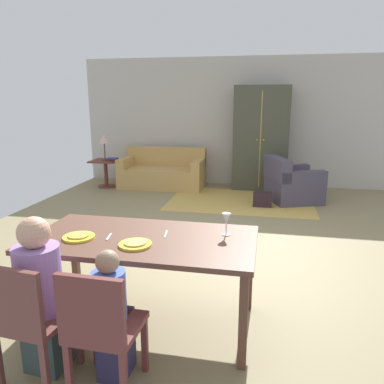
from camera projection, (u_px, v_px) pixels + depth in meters
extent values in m
cube|color=#847753|center=(214.00, 235.00, 5.26)|extent=(6.78, 6.60, 0.02)
cube|color=#BBB5AB|center=(237.00, 122.00, 8.13)|extent=(6.78, 0.10, 2.70)
cube|color=brown|center=(143.00, 240.00, 3.01)|extent=(1.79, 0.92, 0.04)
cube|color=brown|center=(24.00, 297.00, 2.89)|extent=(0.06, 0.06, 0.72)
cube|color=brown|center=(243.00, 322.00, 2.57)|extent=(0.06, 0.06, 0.72)
cube|color=brown|center=(75.00, 256.00, 3.65)|extent=(0.06, 0.06, 0.72)
cube|color=brown|center=(249.00, 271.00, 3.33)|extent=(0.06, 0.06, 0.72)
cylinder|color=yellow|center=(79.00, 237.00, 2.99)|extent=(0.25, 0.25, 0.02)
cylinder|color=gold|center=(79.00, 235.00, 2.98)|extent=(0.17, 0.17, 0.01)
cylinder|color=yellow|center=(135.00, 244.00, 2.84)|extent=(0.25, 0.25, 0.02)
cylinder|color=gold|center=(135.00, 243.00, 2.83)|extent=(0.17, 0.17, 0.01)
cylinder|color=silver|center=(226.00, 235.00, 3.06)|extent=(0.06, 0.06, 0.01)
cylinder|color=silver|center=(226.00, 229.00, 3.05)|extent=(0.01, 0.01, 0.09)
cone|color=silver|center=(226.00, 218.00, 3.02)|extent=(0.07, 0.07, 0.09)
cube|color=silver|center=(109.00, 237.00, 3.01)|extent=(0.04, 0.15, 0.01)
cube|color=silver|center=(166.00, 234.00, 3.07)|extent=(0.04, 0.17, 0.01)
cube|color=brown|center=(37.00, 318.00, 2.48)|extent=(0.46, 0.46, 0.04)
cube|color=brown|center=(12.00, 301.00, 2.25)|extent=(0.42, 0.08, 0.42)
cube|color=brown|center=(79.00, 337.00, 2.65)|extent=(0.04, 0.04, 0.41)
cube|color=brown|center=(36.00, 328.00, 2.75)|extent=(0.04, 0.04, 0.41)
cube|color=brown|center=(45.00, 372.00, 2.31)|extent=(0.04, 0.04, 0.41)
cube|color=#324342|center=(52.00, 333.00, 2.66)|extent=(0.29, 0.36, 0.45)
cylinder|color=#9874BA|center=(39.00, 279.00, 2.48)|extent=(0.30, 0.30, 0.46)
sphere|color=tan|center=(34.00, 233.00, 2.40)|extent=(0.21, 0.21, 0.21)
cube|color=brown|center=(107.00, 327.00, 2.39)|extent=(0.43, 0.43, 0.04)
cube|color=brown|center=(90.00, 310.00, 2.15)|extent=(0.42, 0.05, 0.42)
cube|color=brown|center=(145.00, 345.00, 2.57)|extent=(0.04, 0.04, 0.41)
cube|color=brown|center=(96.00, 337.00, 2.65)|extent=(0.04, 0.04, 0.41)
cube|color=brown|center=(124.00, 382.00, 2.23)|extent=(0.04, 0.04, 0.41)
cube|color=brown|center=(69.00, 373.00, 2.31)|extent=(0.04, 0.04, 0.41)
cube|color=#302B50|center=(116.00, 344.00, 2.55)|extent=(0.19, 0.25, 0.45)
cylinder|color=#4963BC|center=(109.00, 296.00, 2.40)|extent=(0.22, 0.22, 0.33)
sphere|color=#92795D|center=(107.00, 262.00, 2.34)|extent=(0.15, 0.15, 0.15)
cube|color=tan|center=(241.00, 201.00, 6.98)|extent=(2.60, 1.80, 0.01)
cube|color=tan|center=(162.00, 178.00, 8.02)|extent=(1.76, 0.84, 0.42)
cube|color=tan|center=(166.00, 156.00, 8.25)|extent=(1.76, 0.20, 0.40)
cube|color=tan|center=(127.00, 162.00, 8.10)|extent=(0.18, 0.84, 0.20)
cube|color=tan|center=(199.00, 164.00, 7.80)|extent=(0.18, 0.84, 0.20)
cube|color=#464052|center=(294.00, 190.00, 6.94)|extent=(1.09, 1.10, 0.42)
cube|color=#464052|center=(277.00, 168.00, 6.78)|extent=(0.49, 0.86, 0.40)
cube|color=#464052|center=(303.00, 177.00, 6.54)|extent=(0.85, 0.47, 0.20)
cube|color=#464052|center=(287.00, 170.00, 7.18)|extent=(0.85, 0.47, 0.20)
cube|color=#414334|center=(261.00, 138.00, 7.73)|extent=(1.10, 0.56, 2.10)
cube|color=gold|center=(260.00, 140.00, 7.46)|extent=(0.02, 0.01, 1.89)
sphere|color=gold|center=(257.00, 140.00, 7.46)|extent=(0.04, 0.04, 0.04)
sphere|color=gold|center=(264.00, 140.00, 7.44)|extent=(0.04, 0.04, 0.04)
cube|color=brown|center=(105.00, 161.00, 7.97)|extent=(0.56, 0.56, 0.03)
cylinder|color=brown|center=(106.00, 174.00, 8.04)|extent=(0.08, 0.08, 0.55)
cylinder|color=brown|center=(107.00, 186.00, 8.11)|extent=(0.36, 0.36, 0.03)
cylinder|color=brown|center=(105.00, 160.00, 7.97)|extent=(0.16, 0.16, 0.02)
cylinder|color=brown|center=(105.00, 151.00, 7.93)|extent=(0.02, 0.02, 0.34)
cone|color=#C7A896|center=(104.00, 139.00, 7.86)|extent=(0.26, 0.26, 0.18)
cube|color=#A3352F|center=(112.00, 159.00, 7.96)|extent=(0.22, 0.16, 0.03)
cube|color=#314088|center=(112.00, 158.00, 7.92)|extent=(0.22, 0.16, 0.03)
cube|color=#2B1C23|center=(262.00, 199.00, 6.59)|extent=(0.32, 0.16, 0.26)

